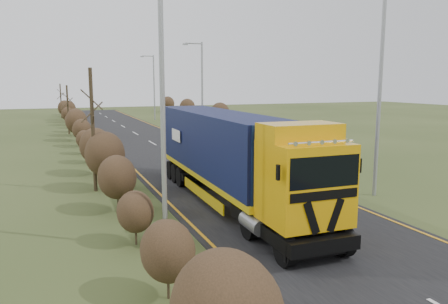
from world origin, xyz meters
TOP-DOWN VIEW (x-y plane):
  - ground at (0.00, 0.00)m, footprint 160.00×160.00m
  - road at (0.00, 10.00)m, footprint 8.00×120.00m
  - layby at (6.50, 20.00)m, footprint 6.00×18.00m
  - lane_markings at (0.00, 9.69)m, footprint 7.52×116.00m
  - hedgerow at (-6.00, 7.89)m, footprint 2.24×102.04m
  - lorry at (-1.27, -0.72)m, footprint 2.87×14.78m
  - car_red_hatchback at (7.30, 19.49)m, footprint 2.14×3.75m
  - car_blue_sedan at (5.75, 21.28)m, footprint 2.84×4.44m
  - streetlight_near at (5.67, -1.85)m, footprint 2.09×0.20m
  - streetlight_mid at (5.09, 21.37)m, footprint 1.93×0.18m
  - streetlight_far at (5.68, 43.80)m, footprint 1.94×0.18m
  - left_pole at (-5.20, -4.75)m, footprint 0.16×0.16m
  - speed_sign at (4.66, 10.98)m, footprint 0.63×0.10m
  - warning_board at (5.47, 25.18)m, footprint 0.81×0.11m

SIDE VIEW (x-z plane):
  - ground at x=0.00m, z-range 0.00..0.00m
  - road at x=0.00m, z-range 0.00..0.02m
  - layby at x=6.50m, z-range 0.00..0.02m
  - lane_markings at x=0.00m, z-range 0.03..0.03m
  - car_red_hatchback at x=7.30m, z-range 0.00..1.20m
  - car_blue_sedan at x=5.75m, z-range 0.00..1.38m
  - warning_board at x=5.47m, z-range 0.25..2.36m
  - speed_sign at x=4.66m, z-range 0.45..2.74m
  - hedgerow at x=-6.00m, z-range -1.41..4.64m
  - lorry at x=-1.27m, z-range 0.28..4.38m
  - streetlight_mid at x=5.09m, z-range 0.46..9.51m
  - streetlight_far at x=5.68m, z-range 0.47..9.60m
  - left_pole at x=-5.20m, z-range 0.00..10.13m
  - streetlight_near at x=5.67m, z-range 0.53..10.40m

